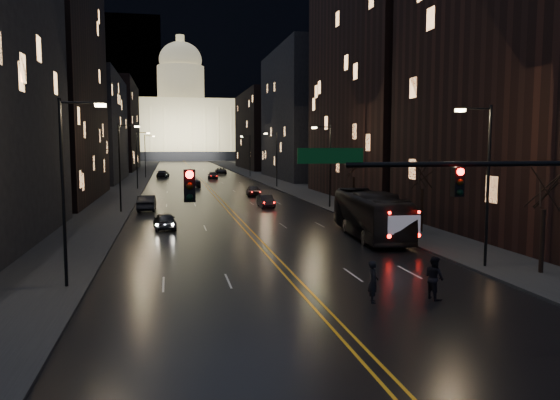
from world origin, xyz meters
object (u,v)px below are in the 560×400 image
traffic_signal (520,195)px  oncoming_car_b (147,203)px  oncoming_car_a (165,221)px  bus (370,215)px  pedestrian_b (434,278)px  receding_car_a (266,201)px  pedestrian_a (373,282)px

traffic_signal → oncoming_car_b: traffic_signal is taller
oncoming_car_b → oncoming_car_a: bearing=99.5°
bus → pedestrian_b: (-3.10, -16.11, -0.73)m
oncoming_car_a → pedestrian_b: pedestrian_b is taller
oncoming_car_b → receding_car_a: 12.78m
pedestrian_b → oncoming_car_a: bearing=15.1°
oncoming_car_b → receding_car_a: size_ratio=1.22×
receding_car_a → pedestrian_a: size_ratio=2.21×
traffic_signal → oncoming_car_b: (-14.41, 41.52, -4.28)m
pedestrian_a → traffic_signal: bearing=-131.5°
bus → pedestrian_a: bus is taller
bus → oncoming_car_b: size_ratio=2.44×
traffic_signal → oncoming_car_b: 44.16m
oncoming_car_b → traffic_signal: bearing=110.4°
bus → pedestrian_a: size_ratio=6.57×
pedestrian_a → pedestrian_b: 2.87m
traffic_signal → receding_car_a: 42.30m
traffic_signal → oncoming_car_a: size_ratio=4.16×
bus → traffic_signal: bearing=-91.8°
oncoming_car_b → receding_car_a: oncoming_car_b is taller
bus → pedestrian_a: 17.19m
oncoming_car_b → receding_car_a: (12.77, 0.52, -0.15)m
traffic_signal → bus: (2.55, 21.11, -3.40)m
oncoming_car_b → pedestrian_b: size_ratio=2.57×
traffic_signal → oncoming_car_a: traffic_signal is taller
oncoming_car_b → pedestrian_a: bearing=108.0°
oncoming_car_a → bus: bearing=150.2°
bus → oncoming_car_b: bus is taller
oncoming_car_b → pedestrian_a: (10.99, -36.52, 0.11)m
traffic_signal → receding_car_a: bearing=92.2°
traffic_signal → pedestrian_a: (-3.42, 5.00, -4.17)m
bus → oncoming_car_a: (-15.00, 6.90, -1.00)m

